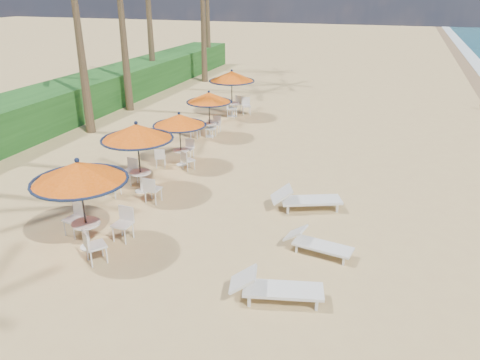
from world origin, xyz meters
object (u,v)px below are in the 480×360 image
object	(u,v)px
station_4	(233,82)
lounger_mid	(316,243)
station_1	(136,141)
lounger_near	(273,287)
station_3	(209,103)
station_2	(179,127)
station_0	(82,183)
lounger_far	(304,199)

from	to	relation	value
station_4	lounger_mid	world-z (taller)	station_4
station_1	lounger_near	size ratio (longest dim) A/B	1.15
station_1	station_4	world-z (taller)	station_4
station_1	station_3	size ratio (longest dim) A/B	1.15
station_1	station_3	distance (m)	6.63
station_3	lounger_near	world-z (taller)	station_3
station_2	station_3	xyz separation A→B (m)	(-0.34, 3.82, 0.02)
station_1	lounger_near	xyz separation A→B (m)	(5.81, -4.32, -1.47)
station_3	lounger_mid	distance (m)	10.88
station_1	lounger_near	bearing A→B (deg)	-36.62
station_0	station_2	bearing A→B (deg)	93.07
lounger_mid	lounger_far	distance (m)	2.59
station_3	lounger_near	xyz separation A→B (m)	(5.94, -10.94, -1.23)
station_2	station_1	bearing A→B (deg)	-94.41
station_2	lounger_far	xyz separation A→B (m)	(5.33, -2.37, -1.19)
station_4	station_2	bearing A→B (deg)	-86.13
station_1	lounger_near	distance (m)	7.39
station_3	lounger_far	bearing A→B (deg)	-47.48
station_4	lounger_mid	size ratio (longest dim) A/B	1.34
lounger_mid	lounger_near	bearing A→B (deg)	-93.79
station_0	station_4	xyz separation A→B (m)	(-0.86, 14.06, -0.05)
lounger_near	lounger_mid	bearing A→B (deg)	63.44
station_2	station_4	bearing A→B (deg)	93.87
station_0	lounger_near	xyz separation A→B (m)	(5.25, -0.68, -1.52)
station_0	station_2	size ratio (longest dim) A/B	1.20
lounger_far	station_2	bearing A→B (deg)	133.58
station_1	station_3	world-z (taller)	station_1
station_0	station_2	xyz separation A→B (m)	(-0.35, 6.44, -0.32)
station_3	lounger_far	xyz separation A→B (m)	(5.67, -6.19, -1.21)
station_2	lounger_far	distance (m)	5.95
station_2	station_4	distance (m)	7.65
station_0	station_1	distance (m)	3.68
station_2	lounger_far	size ratio (longest dim) A/B	0.93
station_3	station_2	bearing A→B (deg)	-84.89
station_3	station_4	distance (m)	3.82
station_0	station_3	bearing A→B (deg)	93.83
station_1	station_2	bearing A→B (deg)	85.59
station_2	lounger_near	world-z (taller)	station_2
station_4	station_3	bearing A→B (deg)	-87.37
station_2	station_4	world-z (taller)	station_4
station_1	lounger_far	bearing A→B (deg)	4.47
station_4	lounger_near	xyz separation A→B (m)	(6.11, -14.75, -1.48)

